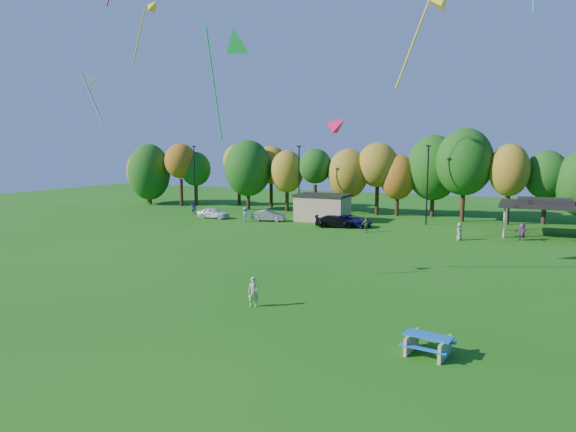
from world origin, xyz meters
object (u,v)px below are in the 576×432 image
at_px(picnic_table, 428,343).
at_px(car_a, 213,213).
at_px(car_d, 336,221).
at_px(car_b, 269,216).
at_px(car_c, 351,221).
at_px(kite_flyer, 254,292).

xyz_separation_m(picnic_table, car_a, (-32.01, 32.55, 0.19)).
relative_size(car_a, car_d, 0.89).
relative_size(car_b, car_c, 0.85).
xyz_separation_m(kite_flyer, car_b, (-14.62, 30.49, -0.17)).
relative_size(car_a, car_c, 0.85).
xyz_separation_m(car_c, car_d, (-1.48, -1.07, -0.00)).
distance_m(picnic_table, car_b, 41.34).
distance_m(car_b, car_c, 10.45).
bearing_deg(car_c, car_b, 90.04).
bearing_deg(car_b, picnic_table, -156.35).
height_order(picnic_table, car_c, car_c).
distance_m(picnic_table, kite_flyer, 10.33).
distance_m(kite_flyer, car_d, 29.85).
relative_size(picnic_table, car_c, 0.47).
bearing_deg(picnic_table, car_a, 142.69).
distance_m(car_a, car_c, 17.90).
bearing_deg(car_c, car_d, 126.59).
bearing_deg(car_c, car_a, 92.50).
bearing_deg(car_d, kite_flyer, 176.72).
height_order(car_a, car_c, car_a).
bearing_deg(car_b, kite_flyer, -167.20).
distance_m(car_a, car_b, 7.47).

